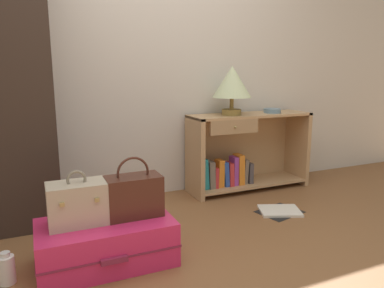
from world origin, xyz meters
The scene contains 10 objects.
ground_plane centered at (0.00, 0.00, 0.00)m, with size 9.00×9.00×0.00m, color brown.
back_wall centered at (0.00, 1.50, 1.30)m, with size 6.40×0.10×2.60m, color beige.
bookshelf centered at (0.91, 1.26, 0.34)m, with size 1.14×0.36×0.70m.
table_lamp centered at (0.76, 1.23, 0.98)m, with size 0.34×0.34×0.42m.
bowl centered at (1.19, 1.23, 0.72)m, with size 0.16×0.16×0.04m, color slate.
suitcase_large centered at (-0.51, 0.40, 0.13)m, with size 0.75×0.45×0.25m.
train_case centered at (-0.65, 0.43, 0.37)m, with size 0.32×0.20×0.31m.
handbag centered at (-0.34, 0.43, 0.38)m, with size 0.32×0.17×0.35m.
bottle centered at (-1.03, 0.41, 0.08)m, with size 0.08×0.08×0.17m.
open_book_on_floor centered at (0.87, 0.64, 0.01)m, with size 0.37×0.34×0.02m.
Camera 1 is at (-0.85, -1.55, 1.08)m, focal length 34.22 mm.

